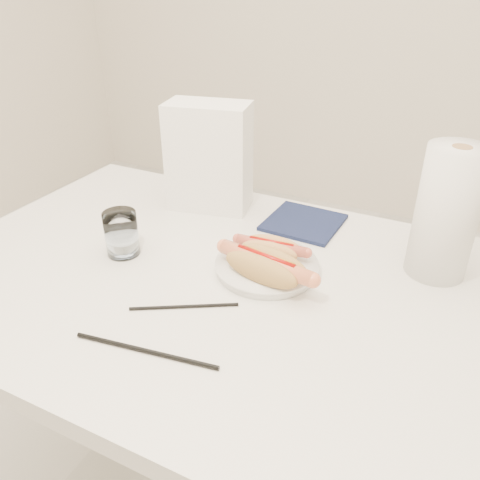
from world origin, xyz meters
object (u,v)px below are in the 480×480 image
at_px(hotdog_left, 271,248).
at_px(napkin_box, 209,157).
at_px(table, 220,300).
at_px(hotdog_right, 266,266).
at_px(water_glass, 121,233).
at_px(paper_towel_roll, 447,213).
at_px(plate, 267,268).

bearing_deg(hotdog_left, napkin_box, 139.49).
height_order(table, hotdog_right, hotdog_right).
bearing_deg(water_glass, paper_towel_roll, 20.02).
bearing_deg(napkin_box, water_glass, -111.70).
height_order(plate, napkin_box, napkin_box).
xyz_separation_m(table, hotdog_right, (0.09, 0.01, 0.10)).
height_order(plate, hotdog_right, hotdog_right).
relative_size(table, napkin_box, 4.58).
bearing_deg(hotdog_right, paper_towel_roll, 44.30).
distance_m(hotdog_right, napkin_box, 0.38).
distance_m(water_glass, paper_towel_roll, 0.65).
height_order(table, water_glass, water_glass).
height_order(hotdog_right, water_glass, water_glass).
distance_m(plate, hotdog_left, 0.04).
distance_m(plate, napkin_box, 0.35).
xyz_separation_m(hotdog_left, paper_towel_roll, (0.31, 0.12, 0.09)).
relative_size(plate, napkin_box, 0.77).
relative_size(hotdog_left, water_glass, 1.55).
relative_size(plate, water_glass, 2.08).
relative_size(hotdog_left, hotdog_right, 0.74).
bearing_deg(water_glass, hotdog_left, 19.02).
bearing_deg(water_glass, napkin_box, 79.95).
bearing_deg(table, napkin_box, 122.19).
distance_m(plate, water_glass, 0.31).
height_order(hotdog_left, hotdog_right, hotdog_right).
bearing_deg(paper_towel_roll, water_glass, -159.98).
distance_m(table, napkin_box, 0.38).
distance_m(plate, paper_towel_roll, 0.36).
bearing_deg(hotdog_right, table, -161.24).
bearing_deg(table, hotdog_left, 50.73).
xyz_separation_m(water_glass, paper_towel_roll, (0.60, 0.22, 0.08)).
bearing_deg(table, paper_towel_roll, 28.62).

